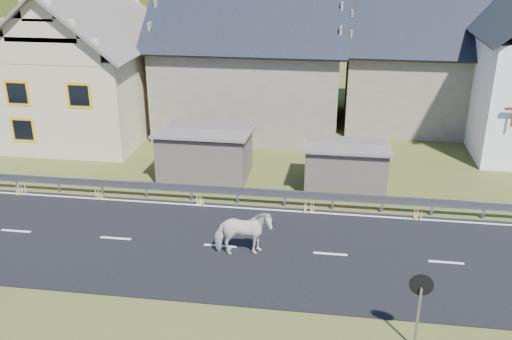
# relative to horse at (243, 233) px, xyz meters

# --- Properties ---
(ground) EXTENTS (160.00, 160.00, 0.00)m
(ground) POSITION_rel_horse_xyz_m (-0.93, 0.46, -0.89)
(ground) COLOR #404917
(ground) RESTS_ON ground
(road) EXTENTS (60.00, 7.00, 0.04)m
(road) POSITION_rel_horse_xyz_m (-0.93, 0.46, -0.87)
(road) COLOR black
(road) RESTS_ON ground
(lane_markings) EXTENTS (60.00, 6.60, 0.01)m
(lane_markings) POSITION_rel_horse_xyz_m (-0.93, 0.46, -0.84)
(lane_markings) COLOR silver
(lane_markings) RESTS_ON road
(guardrail) EXTENTS (28.10, 0.09, 0.75)m
(guardrail) POSITION_rel_horse_xyz_m (-0.93, 4.14, -0.32)
(guardrail) COLOR #93969B
(guardrail) RESTS_ON ground
(shed_left) EXTENTS (4.30, 3.30, 2.40)m
(shed_left) POSITION_rel_horse_xyz_m (-2.93, 6.96, 0.21)
(shed_left) COLOR #65574D
(shed_left) RESTS_ON ground
(shed_right) EXTENTS (3.80, 2.90, 2.20)m
(shed_right) POSITION_rel_horse_xyz_m (3.57, 6.46, 0.11)
(shed_right) COLOR #65574D
(shed_right) RESTS_ON ground
(house_cream) EXTENTS (7.80, 9.80, 8.30)m
(house_cream) POSITION_rel_horse_xyz_m (-10.93, 12.46, 3.47)
(house_cream) COLOR beige
(house_cream) RESTS_ON ground
(house_stone_a) EXTENTS (10.80, 9.80, 8.90)m
(house_stone_a) POSITION_rel_horse_xyz_m (-1.93, 15.46, 3.75)
(house_stone_a) COLOR gray
(house_stone_a) RESTS_ON ground
(house_stone_b) EXTENTS (9.80, 8.80, 8.10)m
(house_stone_b) POSITION_rel_horse_xyz_m (8.07, 17.46, 3.35)
(house_stone_b) COLOR gray
(house_stone_b) RESTS_ON ground
(mountain) EXTENTS (440.00, 280.00, 260.00)m
(mountain) POSITION_rel_horse_xyz_m (4.07, 180.46, -20.89)
(mountain) COLOR #283D0F
(mountain) RESTS_ON ground
(horse) EXTENTS (1.30, 2.15, 1.69)m
(horse) POSITION_rel_horse_xyz_m (0.00, 0.00, 0.00)
(horse) COLOR silver
(horse) RESTS_ON road
(traffic_mirror) EXTENTS (0.64, 0.19, 2.30)m
(traffic_mirror) POSITION_rel_horse_xyz_m (5.47, -4.11, 0.80)
(traffic_mirror) COLOR #93969B
(traffic_mirror) RESTS_ON ground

